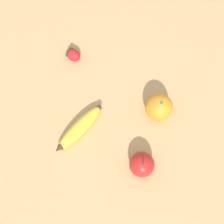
% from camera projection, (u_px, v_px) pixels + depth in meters
% --- Properties ---
extents(ground_plane, '(3.00, 3.00, 0.00)m').
position_uv_depth(ground_plane, '(95.00, 114.00, 0.88)').
color(ground_plane, tan).
extents(banana, '(0.19, 0.13, 0.04)m').
position_uv_depth(banana, '(79.00, 129.00, 0.84)').
color(banana, yellow).
rests_on(banana, ground_plane).
extents(orange, '(0.09, 0.09, 0.09)m').
position_uv_depth(orange, '(159.00, 107.00, 0.84)').
color(orange, orange).
rests_on(orange, ground_plane).
extents(strawberry, '(0.06, 0.07, 0.04)m').
position_uv_depth(strawberry, '(72.00, 54.00, 0.92)').
color(strawberry, red).
rests_on(strawberry, ground_plane).
extents(apple, '(0.08, 0.08, 0.08)m').
position_uv_depth(apple, '(142.00, 164.00, 0.79)').
color(apple, red).
rests_on(apple, ground_plane).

